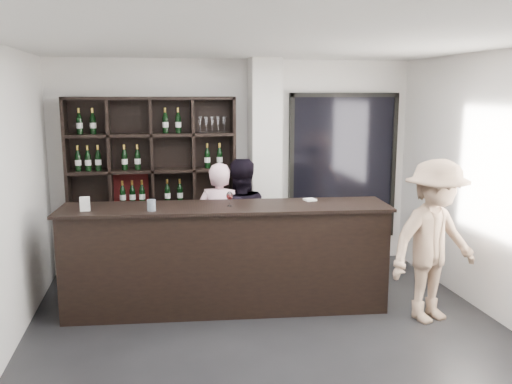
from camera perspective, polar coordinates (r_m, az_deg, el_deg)
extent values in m
cube|color=black|center=(5.40, 2.49, -16.62)|extent=(5.00, 5.50, 0.01)
cube|color=silver|center=(7.37, 0.90, 2.61)|extent=(0.40, 0.40, 2.90)
cube|color=black|center=(7.91, 9.15, 2.64)|extent=(1.60, 0.08, 2.10)
cube|color=black|center=(7.91, 9.15, 2.64)|extent=(1.48, 0.02, 1.98)
cube|color=black|center=(6.20, -3.13, -7.08)|extent=(3.58, 0.67, 1.18)
cube|color=black|center=(6.04, -3.19, -1.61)|extent=(3.66, 0.75, 0.03)
imported|color=#FFC6D5|center=(6.78, -3.82, -3.65)|extent=(0.69, 0.58, 1.61)
imported|color=black|center=(6.81, -1.80, -3.40)|extent=(0.91, 0.77, 1.65)
imported|color=tan|center=(6.12, 18.25, -4.96)|extent=(1.28, 0.96, 1.77)
cylinder|color=silver|center=(5.86, -10.95, -1.38)|extent=(0.11, 0.11, 0.12)
cube|color=white|center=(6.35, 5.70, -0.81)|extent=(0.15, 0.15, 0.02)
cube|color=white|center=(6.03, -17.57, -1.21)|extent=(0.10, 0.05, 0.15)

